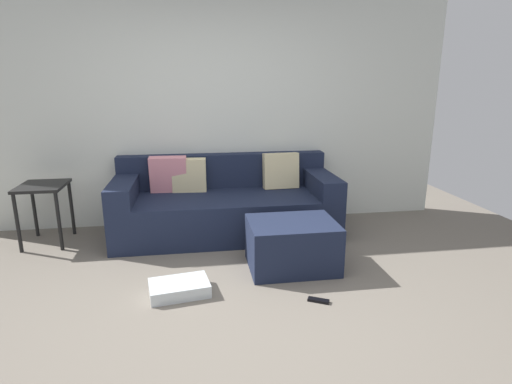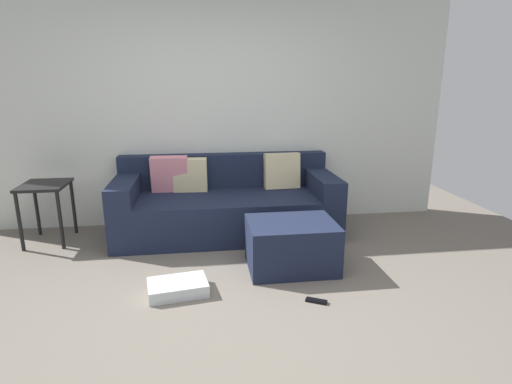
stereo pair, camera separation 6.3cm
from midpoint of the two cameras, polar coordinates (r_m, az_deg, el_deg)
ground_plane at (r=3.04m, az=-3.91°, el=-17.60°), size 7.20×7.20×0.00m
wall_back at (r=4.86m, az=-6.59°, el=10.98°), size 5.54×0.10×2.61m
couch_sectional at (r=4.58m, az=-4.64°, el=-1.83°), size 2.38×0.96×0.86m
ottoman at (r=3.76m, az=4.52°, el=-7.27°), size 0.78×0.61×0.43m
storage_bin at (r=3.42m, az=-11.11°, el=-12.92°), size 0.51×0.37×0.10m
side_table at (r=4.75m, az=-27.72°, el=-0.41°), size 0.44×0.52×0.63m
remote_near_ottoman at (r=3.30m, az=8.08°, el=-14.65°), size 0.17×0.12×0.02m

